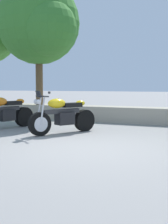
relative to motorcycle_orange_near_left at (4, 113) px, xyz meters
The scene contains 5 objects.
ground_plane 3.80m from the motorcycle_orange_near_left, 26.51° to the right, with size 120.00×120.00×0.00m, color gray.
stone_wall 4.60m from the motorcycle_orange_near_left, 42.74° to the left, with size 36.00×0.80×0.55m, color #A89E89.
motorcycle_orange_near_left is the anchor object (origin of this frame).
motorcycle_yellow_centre 2.02m from the motorcycle_orange_near_left, ahead, with size 1.20×1.87×1.18m.
leafy_tree_mid_left 4.27m from the motorcycle_orange_near_left, 98.97° to the left, with size 3.36×3.20×4.77m.
Camera 1 is at (2.57, -5.77, 1.31)m, focal length 49.40 mm.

